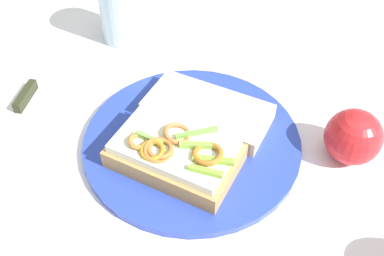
{
  "coord_description": "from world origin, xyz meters",
  "views": [
    {
      "loc": [
        0.01,
        -0.39,
        0.44
      ],
      "look_at": [
        0.0,
        0.0,
        0.03
      ],
      "focal_mm": 41.34,
      "sensor_mm": 36.0,
      "label": 1
    }
  ],
  "objects": [
    {
      "name": "ground_plane",
      "position": [
        0.0,
        0.0,
        0.0
      ],
      "size": [
        2.0,
        2.0,
        0.0
      ],
      "primitive_type": "plane",
      "color": "white",
      "rests_on": "ground"
    },
    {
      "name": "plate",
      "position": [
        0.0,
        0.0,
        0.01
      ],
      "size": [
        0.29,
        0.29,
        0.01
      ],
      "primitive_type": "cylinder",
      "color": "#2A42B3",
      "rests_on": "ground_plane"
    },
    {
      "name": "sandwich",
      "position": [
        -0.02,
        -0.04,
        0.03
      ],
      "size": [
        0.18,
        0.15,
        0.05
      ],
      "rotation": [
        0.0,
        0.0,
        2.69
      ],
      "color": "tan",
      "rests_on": "plate"
    },
    {
      "name": "bread_slice_side",
      "position": [
        0.02,
        0.04,
        0.02
      ],
      "size": [
        0.19,
        0.15,
        0.02
      ],
      "primitive_type": "cube",
      "rotation": [
        0.0,
        0.0,
        2.7
      ],
      "color": "beige",
      "rests_on": "plate"
    },
    {
      "name": "apple_2",
      "position": [
        0.2,
        -0.01,
        0.04
      ],
      "size": [
        0.09,
        0.09,
        0.07
      ],
      "primitive_type": "sphere",
      "rotation": [
        0.0,
        0.0,
        1.79
      ],
      "color": "red",
      "rests_on": "ground_plane"
    },
    {
      "name": "drinking_glass",
      "position": [
        -0.12,
        0.24,
        0.05
      ],
      "size": [
        0.07,
        0.07,
        0.11
      ],
      "primitive_type": "cylinder",
      "color": "silver",
      "rests_on": "ground_plane"
    },
    {
      "name": "knife",
      "position": [
        -0.24,
        0.09,
        0.01
      ],
      "size": [
        0.03,
        0.12,
        0.02
      ],
      "rotation": [
        0.0,
        0.0,
        1.42
      ],
      "color": "silver",
      "rests_on": "ground_plane"
    }
  ]
}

